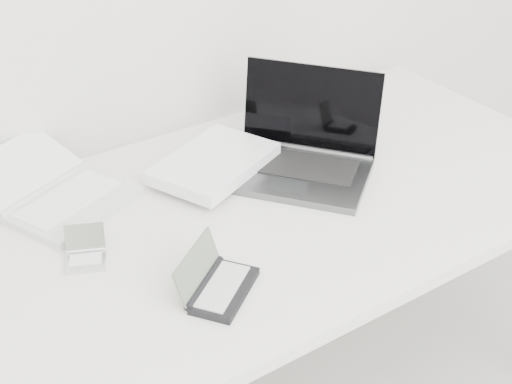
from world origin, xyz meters
TOP-DOWN VIEW (x-y plane):
  - desk at (0.00, 1.55)m, footprint 1.60×0.80m
  - laptop_large at (0.08, 1.66)m, footprint 0.54×0.46m
  - netbook_open_white at (-0.36, 1.80)m, footprint 0.37×0.41m
  - pda_silver at (-0.39, 1.57)m, footprint 0.10×0.11m
  - palmtop_charcoal at (-0.23, 1.34)m, footprint 0.19×0.18m

SIDE VIEW (x-z plane):
  - desk at x=0.00m, z-range 0.32..1.05m
  - pda_silver at x=-0.39m, z-range 0.71..0.77m
  - palmtop_charcoal at x=-0.23m, z-range 0.71..0.79m
  - netbook_open_white at x=-0.36m, z-range 0.71..0.79m
  - laptop_large at x=0.08m, z-range 0.65..0.88m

